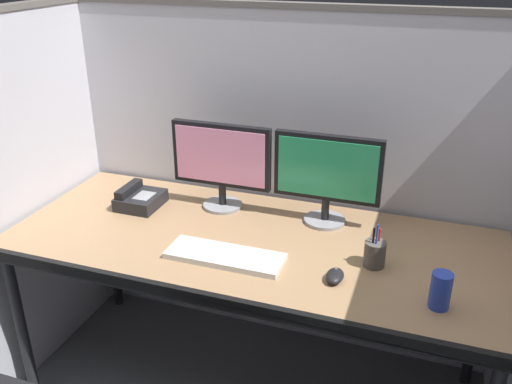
# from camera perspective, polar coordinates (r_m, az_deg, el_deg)

# --- Properties ---
(cubicle_partition_rear) EXTENTS (2.21, 0.06, 1.57)m
(cubicle_partition_rear) POSITION_cam_1_polar(r_m,az_deg,el_deg) (2.46, 3.02, 0.82)
(cubicle_partition_rear) COLOR silver
(cubicle_partition_rear) RESTS_ON ground
(cubicle_partition_left) EXTENTS (0.06, 1.41, 1.57)m
(cubicle_partition_left) POSITION_cam_1_polar(r_m,az_deg,el_deg) (2.49, -23.39, -0.98)
(cubicle_partition_left) COLOR silver
(cubicle_partition_left) RESTS_ON ground
(desk) EXTENTS (1.90, 0.80, 0.74)m
(desk) POSITION_cam_1_polar(r_m,az_deg,el_deg) (2.12, -0.56, -6.32)
(desk) COLOR #997551
(desk) RESTS_ON ground
(monitor_left) EXTENTS (0.43, 0.17, 0.37)m
(monitor_left) POSITION_cam_1_polar(r_m,az_deg,el_deg) (2.28, -3.67, 3.34)
(monitor_left) COLOR gray
(monitor_left) RESTS_ON desk
(monitor_right) EXTENTS (0.43, 0.17, 0.37)m
(monitor_right) POSITION_cam_1_polar(r_m,az_deg,el_deg) (2.16, 7.50, 1.95)
(monitor_right) COLOR gray
(monitor_right) RESTS_ON desk
(keyboard_main) EXTENTS (0.43, 0.15, 0.02)m
(keyboard_main) POSITION_cam_1_polar(r_m,az_deg,el_deg) (1.98, -3.28, -6.74)
(keyboard_main) COLOR silver
(keyboard_main) RESTS_ON desk
(computer_mouse) EXTENTS (0.06, 0.10, 0.04)m
(computer_mouse) POSITION_cam_1_polar(r_m,az_deg,el_deg) (1.87, 8.29, -8.72)
(computer_mouse) COLOR black
(computer_mouse) RESTS_ON desk
(desk_phone) EXTENTS (0.17, 0.19, 0.09)m
(desk_phone) POSITION_cam_1_polar(r_m,az_deg,el_deg) (2.41, -12.15, -0.72)
(desk_phone) COLOR black
(desk_phone) RESTS_ON desk
(pen_cup) EXTENTS (0.08, 0.08, 0.17)m
(pen_cup) POSITION_cam_1_polar(r_m,az_deg,el_deg) (1.96, 12.37, -6.34)
(pen_cup) COLOR #4C4742
(pen_cup) RESTS_ON desk
(soda_can) EXTENTS (0.07, 0.07, 0.12)m
(soda_can) POSITION_cam_1_polar(r_m,az_deg,el_deg) (1.80, 18.83, -9.78)
(soda_can) COLOR #263FB2
(soda_can) RESTS_ON desk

